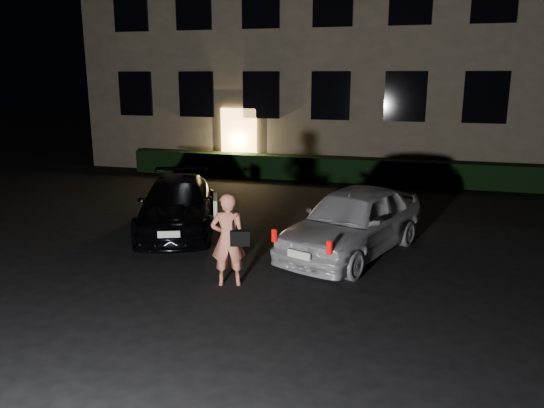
# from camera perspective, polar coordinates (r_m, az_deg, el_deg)

# --- Properties ---
(ground) EXTENTS (80.00, 80.00, 0.00)m
(ground) POSITION_cam_1_polar(r_m,az_deg,el_deg) (9.62, -5.02, -9.27)
(ground) COLOR black
(ground) RESTS_ON ground
(building) EXTENTS (20.00, 8.11, 12.00)m
(building) POSITION_cam_1_polar(r_m,az_deg,el_deg) (23.58, 8.22, 19.12)
(building) COLOR brown
(building) RESTS_ON ground
(hedge) EXTENTS (15.00, 0.70, 0.85)m
(hedge) POSITION_cam_1_polar(r_m,az_deg,el_deg) (19.32, 5.91, 3.79)
(hedge) COLOR black
(hedge) RESTS_ON ground
(sedan) EXTENTS (3.21, 4.69, 1.26)m
(sedan) POSITION_cam_1_polar(r_m,az_deg,el_deg) (13.27, -10.15, -0.06)
(sedan) COLOR black
(sedan) RESTS_ON ground
(hatch) EXTENTS (3.10, 4.57, 1.44)m
(hatch) POSITION_cam_1_polar(r_m,az_deg,el_deg) (11.40, 8.71, -1.81)
(hatch) COLOR silver
(hatch) RESTS_ON ground
(man) EXTENTS (0.79, 0.59, 1.72)m
(man) POSITION_cam_1_polar(r_m,az_deg,el_deg) (9.58, -4.69, -3.82)
(man) COLOR #D9755C
(man) RESTS_ON ground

